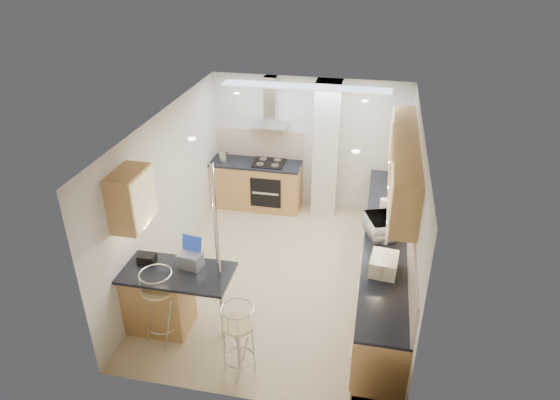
% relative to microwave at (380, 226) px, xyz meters
% --- Properties ---
extents(ground, '(4.80, 4.80, 0.00)m').
position_rel_microwave_xyz_m(ground, '(-1.39, 0.02, -1.06)').
color(ground, tan).
rests_on(ground, ground).
extents(room_shell, '(3.64, 4.84, 2.51)m').
position_rel_microwave_xyz_m(room_shell, '(-1.07, 0.40, 0.48)').
color(room_shell, silver).
rests_on(room_shell, ground).
extents(right_counter, '(0.63, 4.40, 0.92)m').
position_rel_microwave_xyz_m(right_counter, '(0.11, 0.02, -0.60)').
color(right_counter, tan).
rests_on(right_counter, ground).
extents(back_counter, '(1.70, 0.63, 0.92)m').
position_rel_microwave_xyz_m(back_counter, '(-2.34, 2.12, -0.60)').
color(back_counter, tan).
rests_on(back_counter, ground).
extents(peninsula, '(1.47, 0.72, 0.94)m').
position_rel_microwave_xyz_m(peninsula, '(-2.52, -1.43, -0.59)').
color(peninsula, tan).
rests_on(peninsula, ground).
extents(microwave, '(0.50, 0.60, 0.28)m').
position_rel_microwave_xyz_m(microwave, '(0.00, 0.00, 0.00)').
color(microwave, white).
rests_on(microwave, right_counter).
extents(laptop, '(0.31, 0.26, 0.20)m').
position_rel_microwave_xyz_m(laptop, '(-2.35, -1.28, -0.02)').
color(laptop, '#A8ABB0').
rests_on(laptop, peninsula).
extents(bag, '(0.22, 0.17, 0.12)m').
position_rel_microwave_xyz_m(bag, '(-2.93, -1.32, -0.06)').
color(bag, black).
rests_on(bag, peninsula).
extents(bar_stool_near, '(0.46, 0.46, 1.07)m').
position_rel_microwave_xyz_m(bar_stool_near, '(-2.66, -1.65, -0.53)').
color(bar_stool_near, '#DEBF77').
rests_on(bar_stool_near, ground).
extents(bar_stool_end, '(0.52, 0.52, 1.00)m').
position_rel_microwave_xyz_m(bar_stool_end, '(-1.53, -2.00, -0.56)').
color(bar_stool_end, '#DEBF77').
rests_on(bar_stool_end, ground).
extents(jar_a, '(0.13, 0.13, 0.19)m').
position_rel_microwave_xyz_m(jar_a, '(0.04, 0.75, -0.05)').
color(jar_a, silver).
rests_on(jar_a, right_counter).
extents(jar_b, '(0.12, 0.12, 0.16)m').
position_rel_microwave_xyz_m(jar_b, '(0.15, 0.67, -0.06)').
color(jar_b, silver).
rests_on(jar_b, right_counter).
extents(jar_c, '(0.16, 0.16, 0.21)m').
position_rel_microwave_xyz_m(jar_c, '(0.05, -1.01, -0.03)').
color(jar_c, beige).
rests_on(jar_c, right_counter).
extents(jar_d, '(0.11, 0.11, 0.14)m').
position_rel_microwave_xyz_m(jar_d, '(0.08, -0.19, -0.07)').
color(jar_d, white).
rests_on(jar_d, right_counter).
extents(bread_bin, '(0.37, 0.45, 0.22)m').
position_rel_microwave_xyz_m(bread_bin, '(0.07, -0.87, -0.03)').
color(bread_bin, silver).
rests_on(bread_bin, right_counter).
extents(kettle, '(0.16, 0.16, 0.23)m').
position_rel_microwave_xyz_m(kettle, '(-2.94, 2.02, -0.03)').
color(kettle, '#B5B8BA').
rests_on(kettle, back_counter).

